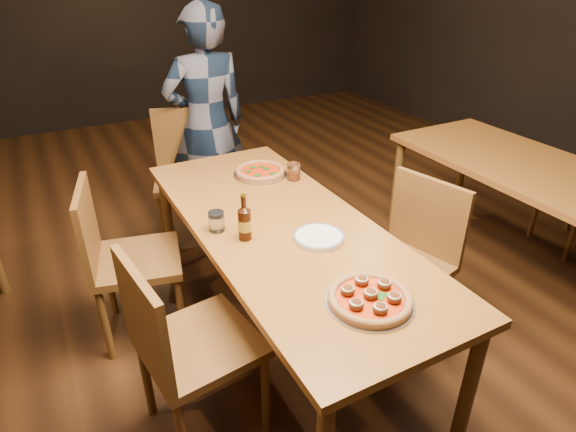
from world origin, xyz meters
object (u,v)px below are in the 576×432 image
diner (207,125)px  chair_main_sw (137,259)px  chair_main_nw (200,342)px  chair_main_e (400,266)px  water_glass (217,221)px  table_right (547,183)px  beer_bottle (245,224)px  pizza_meatball (370,298)px  pizza_margherita (260,171)px  plate_stack (319,237)px  table_main (283,237)px  amber_glass (294,172)px  chair_end (189,178)px

diner → chair_main_sw: bearing=53.0°
chair_main_nw → chair_main_e: chair_main_nw is taller
chair_main_nw → water_glass: 0.56m
chair_main_nw → chair_main_sw: (-0.09, 0.76, -0.01)m
table_right → beer_bottle: beer_bottle is taller
pizza_meatball → pizza_margherita: bearing=83.3°
plate_stack → table_main: bearing=111.4°
table_main → chair_main_nw: size_ratio=2.07×
amber_glass → pizza_margherita: bearing=133.4°
chair_main_nw → amber_glass: bearing=-56.2°
water_glass → amber_glass: same height
chair_main_sw → water_glass: bearing=-124.8°
chair_main_sw → diner: (0.76, 0.95, 0.35)m
pizza_margherita → diner: bearing=91.9°
table_right → pizza_meatball: bearing=-164.1°
pizza_margherita → water_glass: size_ratio=3.30×
pizza_margherita → water_glass: 0.67m
chair_main_e → water_glass: (-0.86, 0.34, 0.33)m
table_main → pizza_margherita: size_ratio=6.38×
chair_end → amber_glass: size_ratio=10.30×
table_right → water_glass: bearing=171.5°
chair_main_sw → plate_stack: 1.02m
plate_stack → water_glass: bearing=141.6°
chair_main_e → plate_stack: size_ratio=4.11×
chair_main_nw → pizza_meatball: 0.74m
table_main → plate_stack: plate_stack is taller
water_glass → table_right: bearing=-8.5°
pizza_meatball → pizza_margherita: size_ratio=1.07×
pizza_margherita → plate_stack: pizza_margherita is taller
chair_main_nw → amber_glass: 1.17m
water_glass → beer_bottle: bearing=-57.4°
chair_main_sw → water_glass: (0.33, -0.37, 0.32)m
table_right → beer_bottle: (-1.91, 0.17, 0.15)m
table_right → chair_main_e: (-1.14, -0.04, -0.21)m
chair_main_sw → table_right: bearing=-93.0°
beer_bottle → amber_glass: bearing=42.8°
table_main → beer_bottle: bearing=-170.7°
plate_stack → beer_bottle: (-0.29, 0.17, 0.07)m
beer_bottle → diner: size_ratio=0.13×
pizza_margherita → chair_end: bearing=108.2°
pizza_margherita → chair_main_nw: bearing=-128.5°
plate_stack → beer_bottle: bearing=150.5°
chair_main_sw → pizza_margherita: size_ratio=3.04×
chair_end → diner: size_ratio=0.60×
diner → chair_main_nw: bearing=70.1°
table_right → pizza_margherita: (-1.54, 0.79, 0.09)m
table_main → chair_main_e: bearing=-23.3°
chair_main_nw → water_glass: size_ratio=10.16×
pizza_meatball → table_main: bearing=90.7°
chair_main_sw → plate_stack: chair_main_sw is taller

